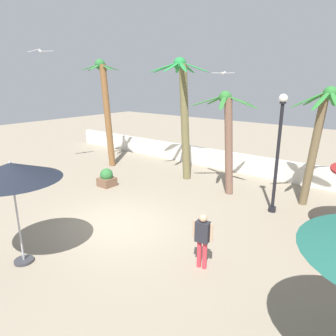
# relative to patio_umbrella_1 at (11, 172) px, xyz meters

# --- Properties ---
(ground_plane) EXTENTS (56.00, 56.00, 0.00)m
(ground_plane) POSITION_rel_patio_umbrella_1_xyz_m (0.28, 3.03, -2.60)
(ground_plane) COLOR gray
(boundary_wall) EXTENTS (25.20, 0.30, 1.02)m
(boundary_wall) POSITION_rel_patio_umbrella_1_xyz_m (0.28, 11.60, -2.09)
(boundary_wall) COLOR silver
(boundary_wall) RESTS_ON ground_plane
(patio_umbrella_1) EXTENTS (2.50, 2.50, 2.89)m
(patio_umbrella_1) POSITION_rel_patio_umbrella_1_xyz_m (0.00, 0.00, 0.00)
(patio_umbrella_1) COLOR #333338
(patio_umbrella_1) RESTS_ON ground_plane
(palm_tree_0) EXTENTS (2.85, 2.76, 4.41)m
(palm_tree_0) POSITION_rel_patio_umbrella_1_xyz_m (1.65, 8.36, 0.16)
(palm_tree_0) COLOR brown
(palm_tree_0) RESTS_ON ground_plane
(palm_tree_1) EXTENTS (2.12, 2.00, 5.93)m
(palm_tree_1) POSITION_rel_patio_umbrella_1_xyz_m (-5.97, 8.24, 0.97)
(palm_tree_1) COLOR brown
(palm_tree_1) RESTS_ON ground_plane
(palm_tree_2) EXTENTS (3.02, 3.03, 5.87)m
(palm_tree_2) POSITION_rel_patio_umbrella_1_xyz_m (-1.10, 8.95, 1.04)
(palm_tree_2) COLOR brown
(palm_tree_2) RESTS_ON ground_plane
(palm_tree_3) EXTENTS (2.55, 2.66, 4.64)m
(palm_tree_3) POSITION_rel_patio_umbrella_1_xyz_m (5.05, 9.13, 0.35)
(palm_tree_3) COLOR brown
(palm_tree_3) RESTS_ON ground_plane
(lamp_post_1) EXTENTS (0.30, 0.30, 4.38)m
(lamp_post_1) POSITION_rel_patio_umbrella_1_xyz_m (4.10, 7.61, -0.23)
(lamp_post_1) COLOR black
(lamp_post_1) RESTS_ON ground_plane
(guest_0) EXTENTS (0.55, 0.30, 1.55)m
(guest_0) POSITION_rel_patio_umbrella_1_xyz_m (3.97, 2.86, -1.67)
(guest_0) COLOR #D8333F
(guest_0) RESTS_ON ground_plane
(seagull_0) EXTENTS (0.50, 1.23, 0.20)m
(seagull_0) POSITION_rel_patio_umbrella_1_xyz_m (-7.64, 5.59, 3.63)
(seagull_0) COLOR white
(seagull_1) EXTENTS (0.73, 1.05, 0.14)m
(seagull_1) POSITION_rel_patio_umbrella_1_xyz_m (0.42, 9.97, 2.53)
(seagull_1) COLOR white
(planter) EXTENTS (0.70, 0.70, 0.85)m
(planter) POSITION_rel_patio_umbrella_1_xyz_m (-3.10, 5.64, -2.22)
(planter) COLOR brown
(planter) RESTS_ON ground_plane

